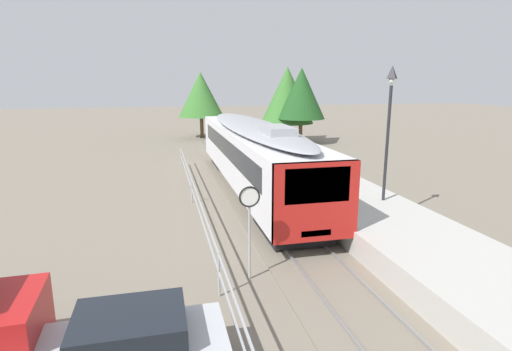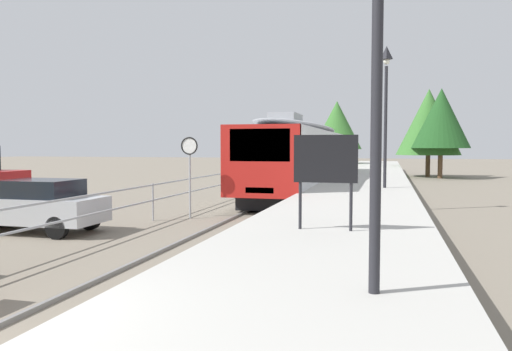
# 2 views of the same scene
# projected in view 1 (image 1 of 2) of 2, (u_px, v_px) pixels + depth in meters

# --- Properties ---
(ground_plane) EXTENTS (160.00, 160.00, 0.00)m
(ground_plane) POSITION_uv_depth(u_px,v_px,m) (197.00, 197.00, 20.51)
(ground_plane) COLOR slate
(track_rails) EXTENTS (3.20, 60.00, 0.14)m
(track_rails) POSITION_uv_depth(u_px,v_px,m) (254.00, 192.00, 21.17)
(track_rails) COLOR slate
(track_rails) RESTS_ON ground
(commuter_train) EXTENTS (2.82, 18.13, 3.74)m
(commuter_train) POSITION_uv_depth(u_px,v_px,m) (253.00, 151.00, 21.07)
(commuter_train) COLOR silver
(commuter_train) RESTS_ON track_rails
(station_platform) EXTENTS (3.90, 60.00, 0.90)m
(station_platform) POSITION_uv_depth(u_px,v_px,m) (313.00, 181.00, 21.81)
(station_platform) COLOR #B7B5AD
(station_platform) RESTS_ON ground
(platform_lamp_mid_platform) EXTENTS (0.34, 0.34, 5.35)m
(platform_lamp_mid_platform) POSITION_uv_depth(u_px,v_px,m) (390.00, 108.00, 15.89)
(platform_lamp_mid_platform) COLOR #232328
(platform_lamp_mid_platform) RESTS_ON station_platform
(speed_limit_sign) EXTENTS (0.61, 0.10, 2.81)m
(speed_limit_sign) POSITION_uv_depth(u_px,v_px,m) (249.00, 210.00, 11.43)
(speed_limit_sign) COLOR #9EA0A5
(speed_limit_sign) RESTS_ON ground
(carpark_fence) EXTENTS (0.06, 36.06, 1.25)m
(carpark_fence) POSITION_uv_depth(u_px,v_px,m) (219.00, 265.00, 10.75)
(carpark_fence) COLOR #9EA0A5
(carpark_fence) RESTS_ON ground
(parked_hatchback_silver) EXTENTS (4.01, 1.78, 1.53)m
(parked_hatchback_silver) POSITION_uv_depth(u_px,v_px,m) (121.00, 351.00, 7.48)
(parked_hatchback_silver) COLOR #B7BABF
(parked_hatchback_silver) RESTS_ON ground
(tree_behind_carpark) EXTENTS (5.09, 5.09, 7.10)m
(tree_behind_carpark) POSITION_uv_depth(u_px,v_px,m) (287.00, 95.00, 38.77)
(tree_behind_carpark) COLOR brown
(tree_behind_carpark) RESTS_ON ground
(tree_behind_station_far) EXTENTS (4.57, 4.57, 6.65)m
(tree_behind_station_far) POSITION_uv_depth(u_px,v_px,m) (201.00, 95.00, 40.98)
(tree_behind_station_far) COLOR brown
(tree_behind_station_far) RESTS_ON ground
(tree_distant_left) EXTENTS (4.38, 4.38, 6.94)m
(tree_distant_left) POSITION_uv_depth(u_px,v_px,m) (301.00, 94.00, 37.18)
(tree_distant_left) COLOR brown
(tree_distant_left) RESTS_ON ground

